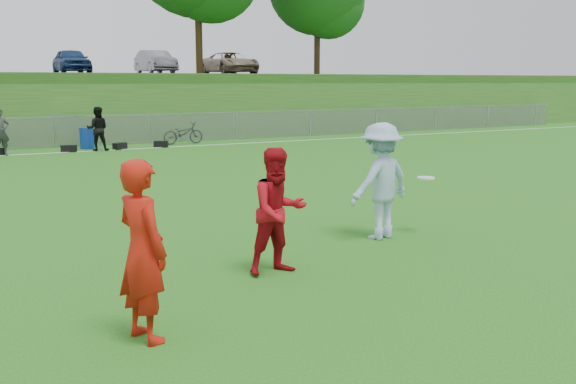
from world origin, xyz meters
TOP-DOWN VIEW (x-y plane):
  - ground at (0.00, 0.00)m, footprint 120.00×120.00m
  - sideline_far at (0.00, 18.00)m, footprint 60.00×0.10m
  - fence at (0.00, 20.00)m, footprint 58.00×0.06m
  - berm at (0.00, 31.00)m, footprint 120.00×18.00m
  - parking_lot at (0.00, 33.00)m, footprint 120.00×12.00m
  - gear_bags at (0.93, 18.10)m, footprint 6.76×0.53m
  - player_red_left at (-2.45, -0.96)m, footprint 0.63×0.79m
  - player_red_center at (-0.13, 0.45)m, footprint 0.88×0.69m
  - player_blue at (2.34, 1.42)m, footprint 1.39×0.97m
  - frisbee at (3.24, 1.31)m, footprint 0.31×0.31m
  - recycling_bin at (1.05, 19.00)m, footprint 0.70×0.70m
  - bicycle at (5.07, 19.00)m, footprint 1.80×0.69m

SIDE VIEW (x-z plane):
  - ground at x=0.00m, z-range 0.00..0.00m
  - sideline_far at x=0.00m, z-range 0.00..0.01m
  - gear_bags at x=0.93m, z-range 0.00..0.26m
  - recycling_bin at x=1.05m, z-range 0.00..0.84m
  - bicycle at x=5.07m, z-range 0.00..0.93m
  - fence at x=0.00m, z-range 0.00..1.30m
  - player_red_center at x=-0.13m, z-range 0.00..1.77m
  - player_red_left at x=-2.45m, z-range 0.00..1.90m
  - player_blue at x=2.34m, z-range 0.00..1.97m
  - frisbee at x=3.24m, z-range 0.98..1.00m
  - berm at x=0.00m, z-range 0.00..3.00m
  - parking_lot at x=0.00m, z-range 3.00..3.10m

